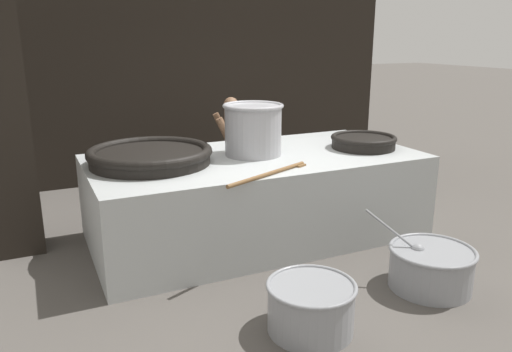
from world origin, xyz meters
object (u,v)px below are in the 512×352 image
at_px(stock_pot, 253,128).
at_px(prep_bowl_vegetables, 431,266).
at_px(prep_bowl_meat, 311,305).
at_px(cook, 231,145).
at_px(giant_wok_near, 150,155).
at_px(giant_wok_far, 363,141).

xyz_separation_m(stock_pot, prep_bowl_vegetables, (0.95, -1.95, -1.06)).
xyz_separation_m(stock_pot, prep_bowl_meat, (-0.45, -2.08, -1.06)).
bearing_deg(prep_bowl_vegetables, cook, 101.58).
height_order(stock_pot, prep_bowl_meat, stock_pot).
xyz_separation_m(giant_wok_near, cook, (1.46, 1.28, -0.27)).
distance_m(giant_wok_near, prep_bowl_meat, 2.43).
bearing_deg(prep_bowl_meat, stock_pot, 77.82).
relative_size(giant_wok_near, prep_bowl_vegetables, 1.52).
height_order(giant_wok_far, prep_bowl_meat, giant_wok_far).
xyz_separation_m(stock_pot, cook, (0.27, 1.35, -0.48)).
xyz_separation_m(cook, prep_bowl_vegetables, (0.68, -3.30, -0.58)).
distance_m(stock_pot, prep_bowl_vegetables, 2.41).
xyz_separation_m(giant_wok_near, prep_bowl_meat, (0.74, -2.15, -0.85)).
height_order(cook, prep_bowl_vegetables, cook).
distance_m(prep_bowl_vegetables, prep_bowl_meat, 1.40).
height_order(giant_wok_near, cook, cook).
bearing_deg(giant_wok_near, stock_pot, -3.43).
bearing_deg(stock_pot, prep_bowl_vegetables, -64.06).
xyz_separation_m(cook, prep_bowl_meat, (-0.72, -3.43, -0.58)).
bearing_deg(giant_wok_near, prep_bowl_meat, -71.14).
relative_size(giant_wok_near, giant_wok_far, 1.67).
bearing_deg(prep_bowl_meat, giant_wok_near, 108.86).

